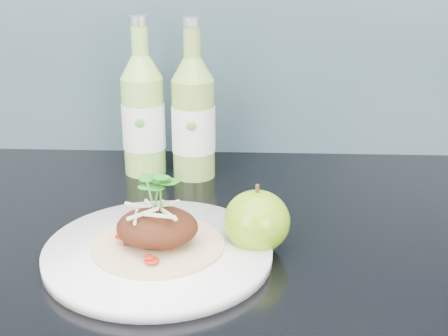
{
  "coord_description": "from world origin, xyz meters",
  "views": [
    {
      "loc": [
        0.11,
        0.88,
        1.28
      ],
      "look_at": [
        0.08,
        1.63,
        1.0
      ],
      "focal_mm": 50.0,
      "sensor_mm": 36.0,
      "label": 1
    }
  ],
  "objects_px": {
    "green_apple": "(257,221)",
    "cider_bottle_right": "(193,118)",
    "dinner_plate": "(158,252)",
    "cider_bottle_left": "(143,116)"
  },
  "relations": [
    {
      "from": "dinner_plate",
      "to": "green_apple",
      "type": "height_order",
      "value": "green_apple"
    },
    {
      "from": "dinner_plate",
      "to": "cider_bottle_right",
      "type": "bearing_deg",
      "value": 86.08
    },
    {
      "from": "cider_bottle_right",
      "to": "cider_bottle_left",
      "type": "bearing_deg",
      "value": 171.51
    },
    {
      "from": "green_apple",
      "to": "cider_bottle_right",
      "type": "height_order",
      "value": "cider_bottle_right"
    },
    {
      "from": "cider_bottle_left",
      "to": "dinner_plate",
      "type": "bearing_deg",
      "value": -95.5
    },
    {
      "from": "green_apple",
      "to": "cider_bottle_left",
      "type": "relative_size",
      "value": 0.42
    },
    {
      "from": "dinner_plate",
      "to": "cider_bottle_right",
      "type": "height_order",
      "value": "cider_bottle_right"
    },
    {
      "from": "cider_bottle_left",
      "to": "cider_bottle_right",
      "type": "xyz_separation_m",
      "value": [
        0.08,
        -0.01,
        0.0
      ]
    },
    {
      "from": "cider_bottle_left",
      "to": "cider_bottle_right",
      "type": "distance_m",
      "value": 0.09
    },
    {
      "from": "dinner_plate",
      "to": "cider_bottle_left",
      "type": "xyz_separation_m",
      "value": [
        -0.06,
        0.3,
        0.09
      ]
    }
  ]
}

